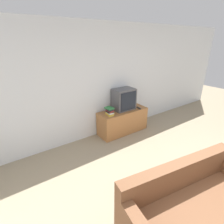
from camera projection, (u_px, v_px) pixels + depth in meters
The scene contains 6 objects.
wall_back at pixel (105, 82), 4.11m from camera, with size 9.00×0.06×2.60m.
tv_stand at pixel (123, 121), 4.46m from camera, with size 1.28×0.47×0.59m.
television at pixel (124, 99), 4.31m from camera, with size 0.54×0.38×0.53m.
couch at pixel (196, 214), 2.12m from camera, with size 1.94×1.21×0.79m.
book_stack at pixel (110, 111), 4.05m from camera, with size 0.17×0.23×0.18m.
remote_on_stand at pixel (139, 108), 4.45m from camera, with size 0.06×0.15×0.02m.
Camera 1 is at (-2.19, -0.41, 2.22)m, focal length 28.00 mm.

